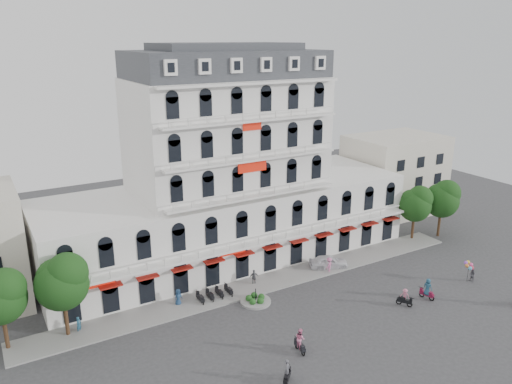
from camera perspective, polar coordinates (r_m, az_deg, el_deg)
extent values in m
plane|color=#38383A|center=(50.27, 6.56, -14.51)|extent=(120.00, 120.00, 0.00)
cube|color=gray|center=(56.69, 1.07, -10.37)|extent=(53.00, 4.00, 0.16)
cube|color=silver|center=(62.08, -3.22, -3.39)|extent=(45.00, 14.00, 9.00)
cube|color=silver|center=(59.09, -3.40, 6.64)|extent=(22.00, 12.00, 13.00)
cube|color=#2D3035|center=(58.15, -3.54, 14.41)|extent=(21.56, 11.76, 3.00)
cube|color=#2D3035|center=(58.08, -3.58, 16.28)|extent=(15.84, 8.64, 0.80)
cube|color=#A51D14|center=(56.36, 0.29, -6.68)|extent=(40.50, 1.00, 0.15)
cube|color=red|center=(54.36, -0.43, 3.03)|extent=(3.50, 0.10, 1.40)
cube|color=beige|center=(80.43, 15.48, 1.97)|extent=(14.00, 10.00, 12.00)
cylinder|color=gray|center=(53.07, -0.05, -12.39)|extent=(3.20, 3.20, 0.24)
cylinder|color=black|center=(52.68, -0.05, -11.65)|extent=(0.08, 0.08, 1.40)
sphere|color=#234C19|center=(53.21, 0.62, -11.89)|extent=(0.70, 0.70, 0.70)
sphere|color=#234C19|center=(53.50, -0.21, -11.72)|extent=(0.70, 0.70, 0.70)
sphere|color=#234C19|center=(52.98, -0.82, -12.04)|extent=(0.70, 0.70, 0.70)
sphere|color=#234C19|center=(52.35, -0.38, -12.42)|extent=(0.70, 0.70, 0.70)
sphere|color=#234C19|center=(52.49, 0.52, -12.34)|extent=(0.70, 0.70, 0.70)
cylinder|color=#382314|center=(50.33, -26.71, -14.07)|extent=(0.36, 0.36, 3.52)
sphere|color=#183711|center=(48.84, -27.22, -10.83)|extent=(4.48, 4.48, 4.48)
sphere|color=#183711|center=(48.13, -26.77, -9.79)|extent=(3.52, 3.52, 3.52)
cylinder|color=#382314|center=(50.10, -20.86, -13.28)|extent=(0.36, 0.36, 3.74)
sphere|color=#183711|center=(48.53, -21.30, -9.80)|extent=(4.76, 4.76, 4.76)
sphere|color=#183711|center=(47.84, -20.79, -8.67)|extent=(3.74, 3.74, 3.74)
sphere|color=#183711|center=(48.46, -21.91, -9.02)|extent=(3.40, 3.40, 3.40)
cylinder|color=#382314|center=(71.04, 17.48, -3.87)|extent=(0.36, 0.36, 3.43)
sphere|color=#183711|center=(70.02, 17.71, -1.49)|extent=(4.37, 4.37, 4.37)
sphere|color=#183711|center=(69.88, 18.24, -0.70)|extent=(3.43, 3.43, 3.43)
sphere|color=#183711|center=(69.73, 17.35, -0.99)|extent=(3.12, 3.12, 3.12)
cylinder|color=#382314|center=(73.29, 20.19, -3.40)|extent=(0.36, 0.36, 3.65)
sphere|color=#183711|center=(72.24, 20.46, -0.94)|extent=(4.65, 4.65, 4.65)
sphere|color=#183711|center=(72.13, 20.99, -0.12)|extent=(3.65, 3.65, 3.65)
sphere|color=#183711|center=(71.93, 20.13, -0.42)|extent=(3.32, 3.32, 3.32)
imported|color=white|center=(60.65, 8.28, -7.89)|extent=(4.92, 3.48, 1.56)
cube|color=black|center=(42.37, 3.58, -20.35)|extent=(1.31, 1.30, 0.35)
torus|color=black|center=(42.97, 3.73, -20.20)|extent=(0.51, 0.51, 0.60)
torus|color=black|center=(42.11, 3.41, -21.09)|extent=(0.51, 0.51, 0.60)
imported|color=#56565D|center=(41.92, 3.60, -19.53)|extent=(0.73, 0.73, 1.71)
cube|color=black|center=(45.75, 5.04, -17.19)|extent=(0.48, 1.52, 0.35)
torus|color=black|center=(46.30, 4.67, -17.13)|extent=(0.17, 0.61, 0.60)
torus|color=black|center=(45.52, 5.39, -17.82)|extent=(0.17, 0.61, 0.60)
imported|color=pink|center=(45.28, 5.07, -16.32)|extent=(0.79, 0.97, 1.87)
cube|color=maroon|center=(56.47, 18.95, -10.97)|extent=(0.73, 1.54, 0.35)
torus|color=black|center=(56.80, 18.42, -11.05)|extent=(0.27, 0.61, 0.60)
torus|color=black|center=(56.41, 19.43, -11.37)|extent=(0.27, 0.61, 0.60)
imported|color=navy|center=(56.10, 19.03, -10.22)|extent=(0.81, 1.03, 1.86)
cube|color=black|center=(54.47, 16.59, -11.83)|extent=(1.08, 1.46, 0.35)
torus|color=black|center=(54.51, 17.14, -12.18)|extent=(0.42, 0.57, 0.60)
torus|color=black|center=(54.68, 15.99, -11.98)|extent=(0.42, 0.57, 0.60)
imported|color=#C36783|center=(54.17, 16.65, -11.25)|extent=(0.95, 1.08, 1.46)
imported|color=navy|center=(52.80, -8.87, -11.80)|extent=(1.01, 0.80, 1.82)
imported|color=#54555B|center=(56.17, -0.22, -9.71)|extent=(1.12, 0.70, 1.78)
imported|color=#CE6D9E|center=(59.43, 8.33, -8.26)|extent=(1.40, 1.19, 1.89)
imported|color=#234F69|center=(50.74, -19.58, -14.10)|extent=(0.71, 0.69, 1.64)
imported|color=slate|center=(61.81, 23.48, -8.74)|extent=(0.63, 0.78, 1.55)
cylinder|color=black|center=(61.57, 23.05, -8.55)|extent=(0.04, 0.04, 2.00)
sphere|color=#E54C99|center=(61.43, 23.36, -7.63)|extent=(0.44, 0.44, 0.44)
sphere|color=yellow|center=(61.37, 23.06, -7.39)|extent=(0.44, 0.44, 0.44)
sphere|color=#994CD8|center=(61.10, 22.86, -7.46)|extent=(0.44, 0.44, 0.44)
sphere|color=orange|center=(60.89, 22.97, -7.76)|extent=(0.44, 0.44, 0.44)
sphere|color=#4CB2E5|center=(60.95, 23.27, -8.01)|extent=(0.44, 0.44, 0.44)
sphere|color=#D8334C|center=(61.24, 23.46, -7.96)|extent=(0.44, 0.44, 0.44)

